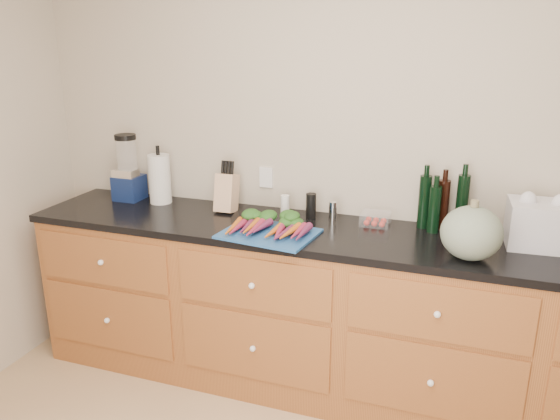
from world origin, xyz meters
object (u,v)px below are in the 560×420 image
at_px(squash, 471,233).
at_px(paper_towel, 160,179).
at_px(blender_appliance, 128,171).
at_px(knife_block, 227,193).
at_px(carrots, 271,226).
at_px(cutting_board, 269,234).
at_px(tomato_box, 375,219).

xyz_separation_m(squash, paper_towel, (-1.80, 0.31, 0.02)).
relative_size(squash, blender_appliance, 0.68).
xyz_separation_m(paper_towel, knife_block, (0.45, -0.02, -0.04)).
xyz_separation_m(carrots, squash, (0.97, -0.03, 0.09)).
xyz_separation_m(cutting_board, paper_towel, (-0.82, 0.32, 0.14)).
bearing_deg(blender_appliance, knife_block, -1.52).
distance_m(paper_towel, knife_block, 0.45).
xyz_separation_m(carrots, blender_appliance, (-1.04, 0.28, 0.14)).
height_order(cutting_board, knife_block, knife_block).
bearing_deg(knife_block, squash, -12.23).
height_order(cutting_board, paper_towel, paper_towel).
relative_size(paper_towel, tomato_box, 1.94).
bearing_deg(paper_towel, tomato_box, 0.44).
xyz_separation_m(paper_towel, tomato_box, (1.31, 0.01, -0.11)).
distance_m(carrots, tomato_box, 0.57).
relative_size(paper_towel, knife_block, 1.36).
bearing_deg(paper_towel, knife_block, -2.53).
relative_size(cutting_board, squash, 1.69).
bearing_deg(carrots, tomato_box, 30.63).
height_order(carrots, tomato_box, same).
relative_size(blender_appliance, tomato_box, 2.65).
bearing_deg(squash, paper_towel, 170.17).
xyz_separation_m(squash, knife_block, (-1.35, 0.29, -0.01)).
height_order(squash, blender_appliance, blender_appliance).
relative_size(carrots, squash, 1.51).
bearing_deg(squash, cutting_board, -179.51).
xyz_separation_m(cutting_board, knife_block, (-0.37, 0.30, 0.10)).
distance_m(cutting_board, tomato_box, 0.59).
height_order(squash, knife_block, squash).
bearing_deg(cutting_board, knife_block, 141.00).
bearing_deg(carrots, cutting_board, -90.00).
distance_m(blender_appliance, knife_block, 0.68).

